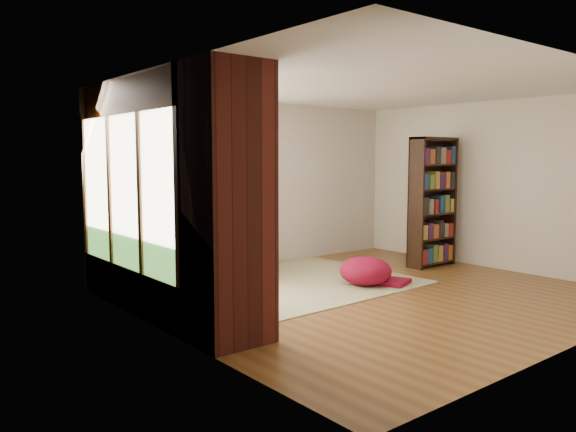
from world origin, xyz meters
TOP-DOWN VIEW (x-y plane):
  - floor at (0.00, 0.00)m, footprint 5.50×5.50m
  - ceiling at (0.00, 0.00)m, footprint 5.50×5.50m
  - wall_back at (0.00, 2.50)m, footprint 5.50×0.04m
  - wall_left at (-2.75, 0.00)m, footprint 0.04×5.00m
  - wall_right at (2.75, 0.00)m, footprint 0.04×5.00m
  - windows_back at (-1.20, 2.47)m, footprint 2.82×0.10m
  - windows_left at (-2.72, 1.20)m, footprint 0.10×2.62m
  - roller_blind at (-2.69, 2.03)m, footprint 0.03×0.72m
  - brick_chimney at (-2.40, -0.35)m, footprint 0.70×0.70m
  - sectional_sofa at (-1.95, 1.70)m, footprint 2.20×2.20m
  - area_rug at (-0.69, 1.27)m, footprint 3.85×2.99m
  - bookshelf at (2.14, 0.71)m, footprint 0.88×0.29m
  - pouf at (0.33, 0.44)m, footprint 0.75×0.75m
  - dog_tan at (-1.76, 1.69)m, footprint 1.00×0.92m
  - dog_brindle at (-1.89, 1.20)m, footprint 0.80×0.94m
  - throw_pillows at (-1.86, 1.75)m, footprint 1.98×1.68m

SIDE VIEW (x-z plane):
  - floor at x=0.00m, z-range 0.00..0.00m
  - area_rug at x=-0.69m, z-range 0.00..0.01m
  - pouf at x=0.33m, z-range 0.01..0.40m
  - sectional_sofa at x=-1.95m, z-range -0.10..0.70m
  - throw_pillows at x=-1.86m, z-range 0.54..0.99m
  - dog_brindle at x=-1.89m, z-range 0.54..1.00m
  - dog_tan at x=-1.76m, z-range 0.54..1.03m
  - bookshelf at x=2.14m, z-range 0.00..2.04m
  - wall_back at x=0.00m, z-range 0.00..2.60m
  - wall_left at x=-2.75m, z-range 0.00..2.60m
  - wall_right at x=2.75m, z-range 0.00..2.60m
  - brick_chimney at x=-2.40m, z-range 0.00..2.60m
  - windows_back at x=-1.20m, z-range 0.40..2.30m
  - windows_left at x=-2.72m, z-range 0.40..2.30m
  - roller_blind at x=-2.69m, z-range 1.30..2.20m
  - ceiling at x=0.00m, z-range 2.60..2.60m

